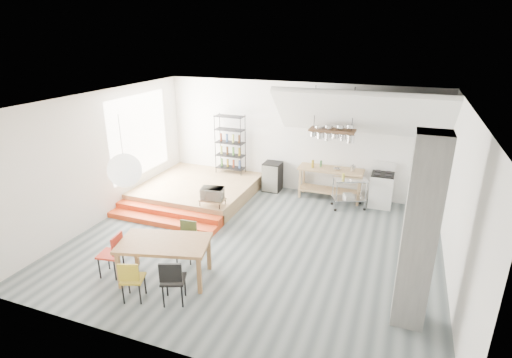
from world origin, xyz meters
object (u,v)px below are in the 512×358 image
at_px(stove, 381,189).
at_px(mini_fridge, 272,176).
at_px(rolling_cart, 349,189).
at_px(dining_table, 164,246).

bearing_deg(stove, mini_fridge, 179.20).
height_order(stove, rolling_cart, stove).
bearing_deg(rolling_cart, stove, 6.35).
xyz_separation_m(dining_table, mini_fridge, (0.45, 5.09, -0.28)).
bearing_deg(stove, dining_table, -125.39).
height_order(dining_table, rolling_cart, rolling_cart).
xyz_separation_m(rolling_cart, mini_fridge, (-2.34, 0.50, -0.11)).
relative_size(rolling_cart, mini_fridge, 1.11).
height_order(dining_table, mini_fridge, mini_fridge).
distance_m(stove, mini_fridge, 3.13).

